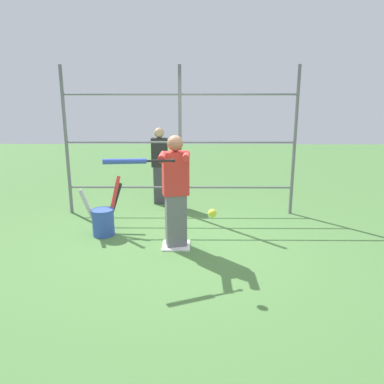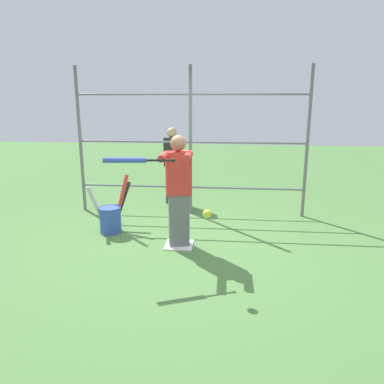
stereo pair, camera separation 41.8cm
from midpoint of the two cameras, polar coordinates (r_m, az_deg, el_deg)
ground_plane at (r=5.51m, az=0.21°, el=-8.20°), size 24.00×24.00×0.00m
home_plate at (r=5.51m, az=0.21°, el=-8.10°), size 0.40×0.40×0.02m
fence_backstop at (r=6.73m, az=1.55°, el=7.60°), size 4.14×0.06×2.64m
batter at (r=5.22m, az=0.20°, el=0.56°), size 0.40×0.61×1.61m
baseball_bat_swinging at (r=4.62m, az=-6.76°, el=4.80°), size 0.86×0.36×0.09m
softball_in_flight at (r=4.16m, az=5.18°, el=-3.35°), size 0.10×0.10×0.10m
bat_bucket at (r=6.06m, az=-10.33°, el=-3.86°), size 0.60×0.68×0.89m
bystander_behind_fence at (r=7.50m, az=-1.44°, el=4.23°), size 0.32×0.20×1.53m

